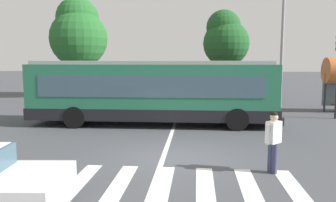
# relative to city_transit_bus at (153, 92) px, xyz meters

# --- Properties ---
(ground_plane) EXTENTS (160.00, 160.00, 0.00)m
(ground_plane) POSITION_rel_city_transit_bus_xyz_m (1.43, -5.59, -1.59)
(ground_plane) COLOR #424449
(city_transit_bus) EXTENTS (11.72, 2.75, 3.06)m
(city_transit_bus) POSITION_rel_city_transit_bus_xyz_m (0.00, 0.00, 0.00)
(city_transit_bus) COLOR black
(city_transit_bus) RESTS_ON ground_plane
(pedestrian_crossing_street) EXTENTS (0.47, 0.46, 1.72)m
(pedestrian_crossing_street) POSITION_rel_city_transit_bus_xyz_m (4.21, -6.66, -0.62)
(pedestrian_crossing_street) COLOR #333856
(pedestrian_crossing_street) RESTS_ON ground_plane
(parked_car_white) EXTENTS (1.90, 4.51, 1.35)m
(parked_car_white) POSITION_rel_city_transit_bus_xyz_m (-5.56, 10.23, -0.82)
(parked_car_white) COLOR black
(parked_car_white) RESTS_ON ground_plane
(parked_car_champagne) EXTENTS (1.94, 4.54, 1.35)m
(parked_car_champagne) POSITION_rel_city_transit_bus_xyz_m (-2.95, 10.60, -0.82)
(parked_car_champagne) COLOR black
(parked_car_champagne) RESTS_ON ground_plane
(parked_car_blue) EXTENTS (1.98, 4.56, 1.35)m
(parked_car_blue) POSITION_rel_city_transit_bus_xyz_m (-0.28, 10.08, -0.82)
(parked_car_blue) COLOR black
(parked_car_blue) RESTS_ON ground_plane
(parked_car_red) EXTENTS (2.19, 4.64, 1.35)m
(parked_car_red) POSITION_rel_city_transit_bus_xyz_m (2.56, 10.20, -0.82)
(parked_car_red) COLOR black
(parked_car_red) RESTS_ON ground_plane
(parked_car_black) EXTENTS (2.20, 4.64, 1.35)m
(parked_car_black) POSITION_rel_city_transit_bus_xyz_m (4.97, 10.14, -0.82)
(parked_car_black) COLOR black
(parked_car_black) RESTS_ON ground_plane
(twin_arm_street_lamp) EXTENTS (3.95, 0.32, 9.10)m
(twin_arm_street_lamp) POSITION_rel_city_transit_bus_xyz_m (7.56, 6.52, 3.96)
(twin_arm_street_lamp) COLOR #939399
(twin_arm_street_lamp) RESTS_ON ground_plane
(background_tree_left) EXTENTS (4.73, 4.73, 8.28)m
(background_tree_left) POSITION_rel_city_transit_bus_xyz_m (-7.75, 11.60, 3.75)
(background_tree_left) COLOR brown
(background_tree_left) RESTS_ON ground_plane
(background_tree_right) EXTENTS (3.81, 3.81, 7.22)m
(background_tree_right) POSITION_rel_city_transit_bus_xyz_m (4.43, 12.50, 3.25)
(background_tree_right) COLOR brown
(background_tree_right) RESTS_ON ground_plane
(crosswalk_painted_stripes) EXTENTS (5.81, 2.85, 0.01)m
(crosswalk_painted_stripes) POSITION_rel_city_transit_bus_xyz_m (1.81, -7.87, -1.58)
(crosswalk_painted_stripes) COLOR silver
(crosswalk_painted_stripes) RESTS_ON ground_plane
(lane_center_line) EXTENTS (0.16, 24.00, 0.01)m
(lane_center_line) POSITION_rel_city_transit_bus_xyz_m (1.06, -3.59, -1.58)
(lane_center_line) COLOR silver
(lane_center_line) RESTS_ON ground_plane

